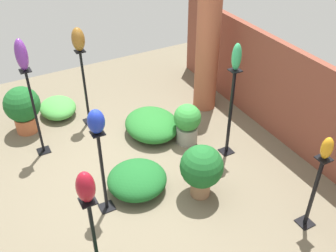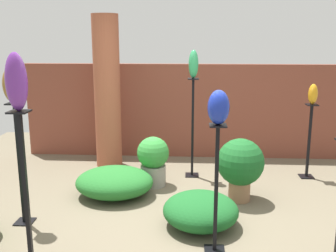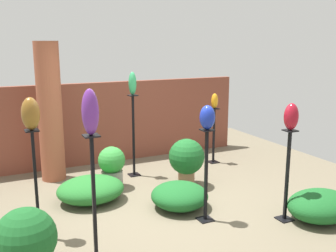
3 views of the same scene
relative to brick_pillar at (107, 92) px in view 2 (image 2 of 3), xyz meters
name	(u,v)px [view 2 (image 2 of 3)]	position (x,y,z in m)	size (l,w,h in m)	color
ground_plane	(183,217)	(1.25, -1.86, -1.21)	(8.00, 8.00, 0.00)	#6B604C
brick_wall_back	(187,111)	(1.25, 0.59, -0.40)	(5.60, 0.12, 1.62)	brown
brick_pillar	(107,92)	(0.00, 0.00, 0.00)	(0.42, 0.42, 2.41)	#9E5138
pedestal_amber	(309,145)	(3.08, -0.40, -0.70)	(0.20, 0.20, 1.11)	black
pedestal_cobalt	(216,195)	(1.58, -2.60, -0.62)	(0.20, 0.20, 1.28)	black
pedestal_bronze	(20,169)	(-0.54, -2.11, -0.57)	(0.20, 0.20, 1.38)	black
pedestal_violet	(27,201)	(-0.07, -3.05, -0.52)	(0.20, 0.20, 1.47)	black
pedestal_jade	(193,132)	(1.36, -0.44, -0.52)	(0.20, 0.20, 1.48)	black
art_vase_amber	(313,94)	(3.08, -0.40, 0.05)	(0.13, 0.14, 0.30)	orange
art_vase_cobalt	(218,107)	(1.58, -2.60, 0.23)	(0.20, 0.21, 0.32)	#192D9E
art_vase_bronze	(13,84)	(-0.54, -2.11, 0.37)	(0.21, 0.21, 0.39)	brown
art_vase_violet	(16,82)	(-0.07, -3.05, 0.50)	(0.18, 0.17, 0.47)	#6B2D8C
art_vase_jade	(193,64)	(1.36, -0.44, 0.48)	(0.14, 0.14, 0.40)	#2D9356
potted_plant_near_pillar	(153,159)	(0.81, -0.87, -0.82)	(0.45, 0.45, 0.70)	gray
potted_plant_front_right	(240,164)	(1.97, -1.33, -0.72)	(0.60, 0.60, 0.82)	#936B4C
foliage_bed_west	(115,182)	(0.33, -1.28, -1.02)	(1.02, 0.89, 0.38)	#236B28
foliage_bed_center	(201,210)	(1.45, -2.07, -1.02)	(0.84, 0.85, 0.37)	#195923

